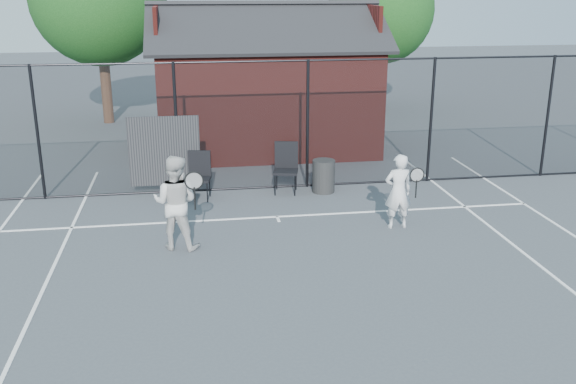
{
  "coord_description": "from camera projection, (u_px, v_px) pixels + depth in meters",
  "views": [
    {
      "loc": [
        -1.7,
        -9.39,
        4.57
      ],
      "look_at": [
        -0.04,
        1.26,
        1.1
      ],
      "focal_mm": 40.0,
      "sensor_mm": 36.0,
      "label": 1
    }
  ],
  "objects": [
    {
      "name": "court_lines",
      "position": [
        318.0,
        318.0,
        9.23
      ],
      "size": [
        11.02,
        18.0,
        0.01
      ],
      "color": "white",
      "rests_on": "ground"
    },
    {
      "name": "waste_bin",
      "position": [
        324.0,
        176.0,
        14.81
      ],
      "size": [
        0.58,
        0.58,
        0.76
      ],
      "primitive_type": "cylinder",
      "rotation": [
        0.0,
        0.0,
        0.12
      ],
      "color": "black",
      "rests_on": "ground"
    },
    {
      "name": "player_front",
      "position": [
        398.0,
        191.0,
        12.5
      ],
      "size": [
        0.67,
        0.49,
        1.49
      ],
      "color": "silver",
      "rests_on": "ground"
    },
    {
      "name": "player_back",
      "position": [
        175.0,
        202.0,
        11.49
      ],
      "size": [
        1.02,
        0.88,
        1.73
      ],
      "color": "silver",
      "rests_on": "ground"
    },
    {
      "name": "fence",
      "position": [
        252.0,
        129.0,
        14.69
      ],
      "size": [
        22.04,
        3.0,
        3.0
      ],
      "color": "black",
      "rests_on": "ground"
    },
    {
      "name": "chair_left",
      "position": [
        199.0,
        177.0,
        14.24
      ],
      "size": [
        0.58,
        0.6,
        1.05
      ],
      "primitive_type": "cube",
      "rotation": [
        0.0,
        0.0,
        -0.17
      ],
      "color": "black",
      "rests_on": "ground"
    },
    {
      "name": "tree_right",
      "position": [
        381.0,
        10.0,
        23.78
      ],
      "size": [
        3.97,
        3.97,
        5.7
      ],
      "color": "#382516",
      "rests_on": "ground"
    },
    {
      "name": "ground",
      "position": [
        302.0,
        279.0,
        10.48
      ],
      "size": [
        80.0,
        80.0,
        0.0
      ],
      "primitive_type": "plane",
      "color": "#45494F",
      "rests_on": "ground"
    },
    {
      "name": "clubhouse",
      "position": [
        265.0,
        93.0,
        18.52
      ],
      "size": [
        6.5,
        4.36,
        4.19
      ],
      "color": "#5E1B16",
      "rests_on": "ground"
    },
    {
      "name": "chair_right",
      "position": [
        286.0,
        169.0,
        14.69
      ],
      "size": [
        0.66,
        0.67,
        1.13
      ],
      "primitive_type": "cube",
      "rotation": [
        0.0,
        0.0,
        -0.23
      ],
      "color": "black",
      "rests_on": "ground"
    }
  ]
}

